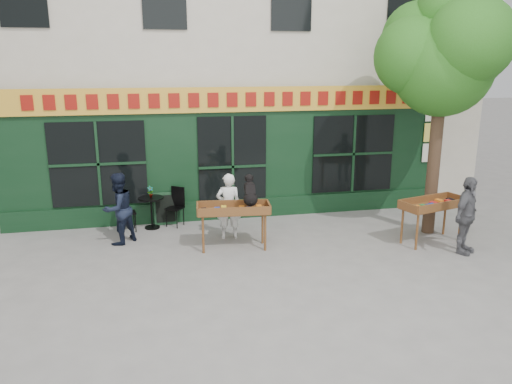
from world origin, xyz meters
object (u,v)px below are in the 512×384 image
book_cart_right (433,206)px  woman (229,206)px  book_cart_center (233,211)px  man_right (466,216)px  dog (250,190)px  man_left (118,209)px  bistro_table (151,206)px

book_cart_right → woman: bearing=149.3°
book_cart_center → man_right: bearing=-9.8°
woman → man_right: bearing=163.1°
dog → book_cart_right: size_ratio=0.37×
book_cart_right → man_right: (0.30, -0.75, -0.01)m
woman → book_cart_right: size_ratio=0.93×
man_left → dog: bearing=118.8°
man_right → man_left: man_right is taller
book_cart_center → book_cart_right: 4.37m
woman → book_cart_right: (4.34, -1.19, 0.07)m
book_cart_center → book_cart_right: same height
woman → dog: bearing=122.3°
book_cart_center → dog: size_ratio=2.59×
man_right → man_left: size_ratio=1.03×
woman → man_right: man_right is taller
man_right → bistro_table: 7.02m
woman → bistro_table: size_ratio=1.97×
woman → man_left: man_left is taller
dog → book_cart_center: bearing=177.6°
book_cart_center → dog: 0.59m
woman → man_left: bearing=1.5°
bistro_table → man_left: man_left is taller
book_cart_center → bistro_table: size_ratio=2.05×
man_right → bistro_table: man_right is taller
dog → bistro_table: size_ratio=0.79×
book_cart_center → man_left: 2.53m
book_cart_right → man_right: 0.81m
book_cart_center → bistro_table: bearing=140.2°
woman → bistro_table: woman is taller
dog → bistro_table: bearing=144.7°
woman → book_cart_right: woman is taller
book_cart_center → dog: bearing=-2.4°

